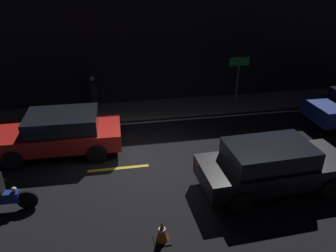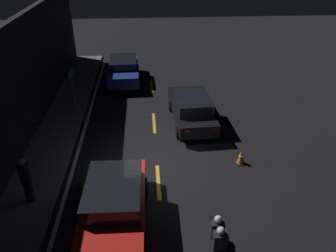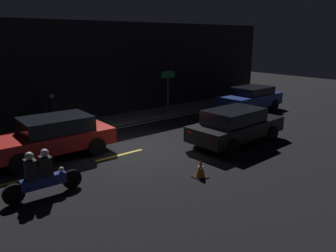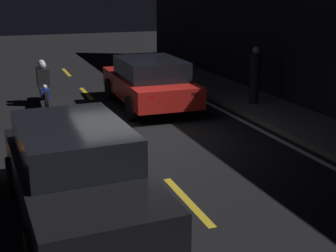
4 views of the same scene
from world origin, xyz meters
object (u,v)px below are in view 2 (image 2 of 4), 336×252
Objects in this scene: van_black at (191,108)px; shop_sign at (72,83)px; motorcycle at (218,240)px; sedan_blue at (124,70)px; pedestrian at (26,180)px; traffic_cone_near at (241,157)px; taxi_red at (114,204)px.

shop_sign reaches higher than van_black.
sedan_blue is at bearing 15.40° from motorcycle.
sedan_blue is 11.18m from pedestrian.
van_black is 1.05× the size of sedan_blue.
traffic_cone_near is (-3.52, -1.53, -0.50)m from van_black.
taxi_red is at bearing 150.38° from van_black.
motorcycle is 0.90× the size of shop_sign.
taxi_red is 11.98m from sedan_blue.
shop_sign is (4.58, 7.25, 1.53)m from traffic_cone_near.
taxi_red is 1.83× the size of shop_sign.
traffic_cone_near is at bearing -21.38° from motorcycle.
taxi_red is 7.89m from shop_sign.
traffic_cone_near is 8.71m from shop_sign.
sedan_blue is 1.97× the size of motorcycle.
shop_sign is (-4.55, 2.20, 1.05)m from sedan_blue.
shop_sign is at bearing 33.34° from motorcycle.
van_black is at bearing -100.52° from shop_sign.
taxi_red is 2.04× the size of motorcycle.
motorcycle is (-1.43, -2.94, -0.16)m from taxi_red.
van_black is 8.11m from pedestrian.
sedan_blue is 13.79m from motorcycle.
taxi_red is at bearing 65.99° from motorcycle.
pedestrian is (2.56, 5.87, 0.36)m from motorcycle.
shop_sign reaches higher than pedestrian.
shop_sign is at bearing 76.94° from van_black.
traffic_cone_near is (2.85, -4.79, -0.50)m from taxi_red.
shop_sign is at bearing -160.51° from taxi_red.
taxi_red is at bearing 120.77° from traffic_cone_near.
pedestrian reaches higher than sedan_blue.
motorcycle is at bearing -113.56° from pedestrian.
sedan_blue reaches higher than traffic_cone_near.
taxi_red reaches higher than van_black.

